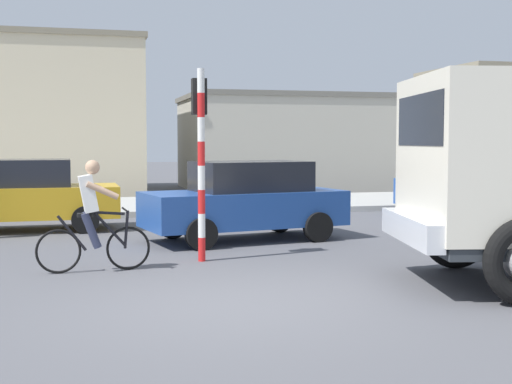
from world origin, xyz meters
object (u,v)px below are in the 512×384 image
object	(u,v)px
cyclist	(92,216)
traffic_light_pole	(200,137)
car_white_mid	(246,200)
car_red_near	(475,185)
car_far_side	(25,194)

from	to	relation	value
cyclist	traffic_light_pole	xyz separation A→B (m)	(1.78, 0.60, 1.20)
car_white_mid	car_red_near	bearing A→B (deg)	24.16
traffic_light_pole	car_far_side	world-z (taller)	traffic_light_pole
car_far_side	cyclist	bearing A→B (deg)	-76.15
traffic_light_pole	car_white_mid	distance (m)	2.82
car_white_mid	car_far_side	bearing A→B (deg)	148.63
cyclist	traffic_light_pole	size ratio (longest dim) A/B	0.54
cyclist	traffic_light_pole	world-z (taller)	traffic_light_pole
cyclist	car_far_side	distance (m)	5.64
cyclist	car_white_mid	bearing A→B (deg)	42.01
cyclist	car_red_near	distance (m)	11.94
traffic_light_pole	car_white_mid	xyz separation A→B (m)	(1.30, 2.17, -1.25)
car_white_mid	car_far_side	size ratio (longest dim) A/B	1.06
cyclist	car_white_mid	xyz separation A→B (m)	(3.08, 2.78, -0.05)
car_red_near	traffic_light_pole	bearing A→B (deg)	-147.58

